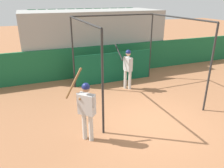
% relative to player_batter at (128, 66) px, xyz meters
% --- Properties ---
extents(ground_plane, '(60.00, 60.00, 0.00)m').
position_rel_player_batter_xyz_m(ground_plane, '(-0.45, -2.93, -1.09)').
color(ground_plane, '#9E6642').
extents(outfield_wall, '(24.00, 0.12, 1.56)m').
position_rel_player_batter_xyz_m(outfield_wall, '(-0.45, 2.25, -0.30)').
color(outfield_wall, '#196038').
rests_on(outfield_wall, ground).
extents(bleacher_section, '(7.60, 3.20, 3.24)m').
position_rel_player_batter_xyz_m(bleacher_section, '(-0.45, 3.91, 0.53)').
color(bleacher_section, '#9E9E99').
rests_on(bleacher_section, ground).
extents(batting_cage, '(3.98, 4.00, 3.17)m').
position_rel_player_batter_xyz_m(batting_cage, '(-0.21, 0.36, 0.24)').
color(batting_cage, '#282828').
rests_on(batting_cage, ground).
extents(player_batter, '(0.56, 0.83, 1.96)m').
position_rel_player_batter_xyz_m(player_batter, '(0.00, 0.00, 0.00)').
color(player_batter, silver).
rests_on(player_batter, ground).
extents(player_waiting, '(0.79, 0.66, 2.11)m').
position_rel_player_batter_xyz_m(player_waiting, '(-2.70, -3.04, -0.00)').
color(player_waiting, silver).
rests_on(player_waiting, ground).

